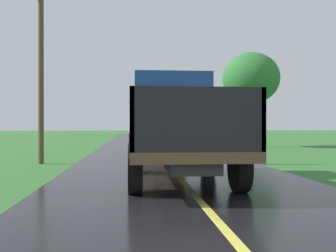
# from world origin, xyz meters

# --- Properties ---
(banana_truck_near) EXTENTS (2.38, 5.82, 2.80)m
(banana_truck_near) POSITION_xyz_m (-0.09, 11.59, 1.46)
(banana_truck_near) COLOR #2D2D30
(banana_truck_near) RESTS_ON road_surface
(banana_truck_far) EXTENTS (2.38, 5.81, 2.80)m
(banana_truck_far) POSITION_xyz_m (-0.18, 21.16, 1.47)
(banana_truck_far) COLOR #2D2D30
(banana_truck_far) RESTS_ON road_surface
(utility_pole_roadside) EXTENTS (2.18, 0.20, 7.11)m
(utility_pole_roadside) POSITION_xyz_m (-4.56, 16.19, 3.87)
(utility_pole_roadside) COLOR brown
(utility_pole_roadside) RESTS_ON ground
(roadside_tree_mid_right) EXTENTS (3.71, 3.71, 6.15)m
(roadside_tree_mid_right) POSITION_xyz_m (6.46, 26.45, 4.46)
(roadside_tree_mid_right) COLOR #4C3823
(roadside_tree_mid_right) RESTS_ON ground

